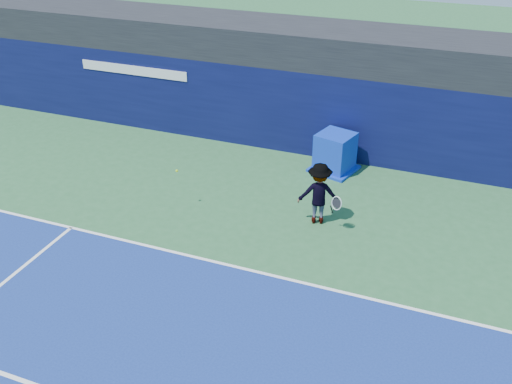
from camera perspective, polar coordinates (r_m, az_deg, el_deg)
ground at (r=12.79m, az=-7.91°, el=-14.90°), size 80.00×80.00×0.00m
baseline at (r=14.81m, az=-2.40°, el=-7.39°), size 24.00×0.10×0.01m
stadium_band at (r=20.60m, az=7.08°, el=14.38°), size 36.00×3.00×1.20m
back_wall_assembly at (r=20.33m, az=5.97°, el=8.00°), size 36.00×1.03×3.00m
equipment_cart at (r=19.34m, az=7.89°, el=3.81°), size 1.69×1.69×1.32m
tennis_player at (r=16.20m, az=6.32°, el=-0.16°), size 1.43×0.99×1.85m
tennis_ball at (r=16.90m, az=-7.93°, el=2.11°), size 0.08×0.08×0.08m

